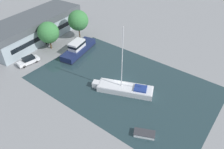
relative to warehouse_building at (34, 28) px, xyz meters
name	(u,v)px	position (x,y,z in m)	size (l,w,h in m)	color
ground_plane	(123,83)	(-1.55, -28.91, -2.99)	(440.00, 440.00, 0.00)	gray
water_canal	(123,83)	(-1.55, -28.91, -2.99)	(22.01, 34.83, 0.01)	#23383D
warehouse_building	(34,28)	(0.00, 0.00, 0.00)	(26.67, 11.49, 5.92)	#99A8B2
quay_tree_near_building	(48,33)	(-1.10, -7.15, 1.23)	(5.04, 5.04, 6.75)	brown
quay_tree_by_water	(78,20)	(6.85, -9.19, 2.04)	(5.12, 5.12, 7.60)	brown
parked_car	(28,60)	(-8.49, -8.47, -2.18)	(4.93, 2.45, 1.61)	silver
sailboat_moored	(124,88)	(-3.22, -30.48, -2.30)	(6.68, 11.38, 13.05)	silver
motor_cruiser	(78,48)	(1.50, -13.94, -1.87)	(11.12, 5.20, 3.15)	#19234C
small_dinghy	(144,134)	(-9.59, -38.62, -2.66)	(2.70, 3.52, 0.64)	white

